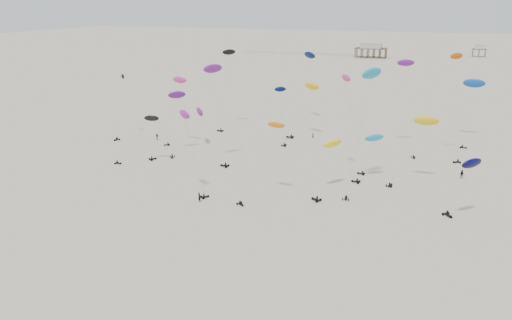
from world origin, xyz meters
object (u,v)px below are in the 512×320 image
at_px(pavilion_main, 371,51).
at_px(rig_4, 407,76).
at_px(pavilion_small, 479,52).
at_px(rig_0, 466,175).
at_px(rig_9, 371,147).
at_px(spectator_0, 200,202).

bearing_deg(pavilion_main, rig_4, -80.69).
distance_m(pavilion_small, rig_0, 291.21).
bearing_deg(rig_4, rig_9, 64.08).
relative_size(pavilion_main, rig_4, 0.86).
bearing_deg(rig_0, pavilion_main, -116.75).
bearing_deg(rig_9, spectator_0, 137.47).
xyz_separation_m(pavilion_main, rig_9, (30.73, -245.62, 3.13)).
relative_size(rig_4, rig_9, 2.34).
height_order(pavilion_small, spectator_0, pavilion_small).
xyz_separation_m(pavilion_small, rig_4, (-34.43, -246.88, 15.52)).
distance_m(pavilion_small, rig_4, 249.75).
distance_m(pavilion_main, rig_4, 220.27).
xyz_separation_m(pavilion_small, rig_9, (-39.27, -275.62, 3.87)).
bearing_deg(pavilion_main, pavilion_small, 23.20).
height_order(pavilion_main, rig_4, rig_4).
bearing_deg(rig_9, pavilion_small, -0.74).
bearing_deg(spectator_0, rig_0, -149.57).
xyz_separation_m(pavilion_main, rig_4, (35.57, -216.88, 14.78)).
bearing_deg(pavilion_small, rig_0, -94.05).
relative_size(rig_0, rig_9, 1.09).
xyz_separation_m(rig_9, spectator_0, (-29.52, -24.86, -7.36)).
height_order(pavilion_main, rig_0, rig_0).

